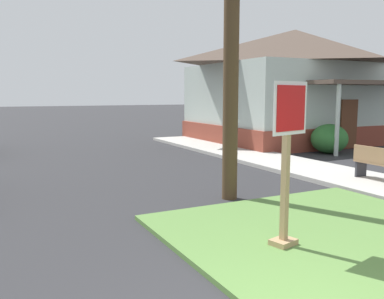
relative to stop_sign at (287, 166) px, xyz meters
The scene contains 7 objects.
grass_corner_patch 1.68m from the stop_sign, 27.79° to the right, with size 5.00×5.85×0.08m, color #567F3D.
sidewalk_strip 6.59m from the stop_sign, 43.18° to the left, with size 2.20×19.93×0.12m, color #B2AFA8.
stop_sign is the anchor object (origin of this frame).
manhole_cover 2.05m from the stop_sign, 128.45° to the left, with size 0.70×0.70×0.02m, color black.
street_bench 5.35m from the stop_sign, 23.98° to the left, with size 0.43×1.67×0.85m.
corner_house 14.78m from the stop_sign, 49.03° to the left, with size 9.08×8.49×5.31m.
shrub_near_porch 10.65m from the stop_sign, 41.44° to the left, with size 1.39×1.39×1.14m, color #2F6B30.
Camera 1 is at (-2.36, -2.52, 2.26)m, focal length 38.32 mm.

